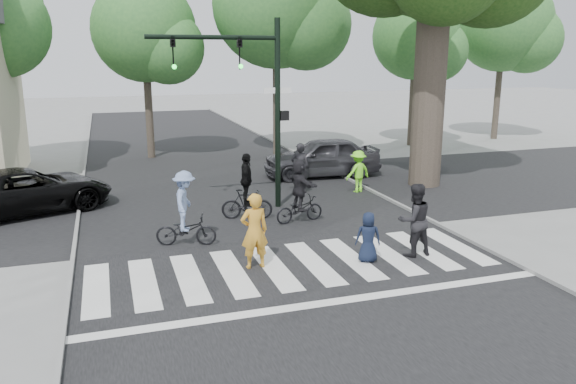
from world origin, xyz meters
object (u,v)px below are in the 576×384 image
at_px(pedestrian_adult, 414,220).
at_px(car_grey, 322,157).
at_px(pedestrian_child, 368,237).
at_px(car_suv, 27,191).
at_px(traffic_signal, 252,88).
at_px(cyclist_right, 299,194).
at_px(cyclist_left, 185,214).
at_px(pedestrian_woman, 254,231).
at_px(cyclist_mid, 247,192).

relative_size(pedestrian_adult, car_grey, 0.39).
relative_size(pedestrian_child, car_suv, 0.24).
distance_m(traffic_signal, cyclist_right, 3.69).
height_order(pedestrian_adult, cyclist_left, cyclist_left).
distance_m(pedestrian_woman, car_suv, 8.87).
xyz_separation_m(pedestrian_woman, car_suv, (-5.63, 6.85, -0.19)).
distance_m(pedestrian_child, cyclist_right, 3.68).
bearing_deg(cyclist_right, cyclist_mid, 149.73).
bearing_deg(traffic_signal, pedestrian_child, -75.57).
bearing_deg(car_grey, pedestrian_child, -10.09).
distance_m(cyclist_left, car_grey, 9.52).
relative_size(pedestrian_child, cyclist_mid, 0.61).
relative_size(traffic_signal, cyclist_right, 3.10).
bearing_deg(car_suv, cyclist_left, -158.88).
height_order(pedestrian_woman, pedestrian_adult, pedestrian_adult).
bearing_deg(cyclist_mid, car_suv, 156.09).
relative_size(pedestrian_woman, pedestrian_adult, 0.98).
bearing_deg(cyclist_right, cyclist_left, -163.28).
bearing_deg(pedestrian_child, traffic_signal, -56.17).
xyz_separation_m(car_suv, car_grey, (10.86, 2.18, 0.09)).
height_order(cyclist_left, car_grey, cyclist_left).
bearing_deg(car_grey, traffic_signal, -39.92).
bearing_deg(car_suv, traffic_signal, -125.87).
bearing_deg(cyclist_left, traffic_signal, 48.59).
bearing_deg(traffic_signal, cyclist_left, -131.41).
relative_size(cyclist_right, car_suv, 0.38).
distance_m(pedestrian_child, pedestrian_adult, 1.31).
height_order(traffic_signal, cyclist_right, traffic_signal).
height_order(traffic_signal, car_suv, traffic_signal).
bearing_deg(cyclist_right, car_suv, 154.89).
relative_size(cyclist_left, car_suv, 0.39).
bearing_deg(pedestrian_adult, cyclist_left, -28.27).
xyz_separation_m(traffic_signal, car_grey, (3.95, 3.99, -3.09)).
bearing_deg(traffic_signal, pedestrian_woman, -104.27).
xyz_separation_m(cyclist_mid, car_suv, (-6.44, 2.86, -0.12)).
relative_size(traffic_signal, pedestrian_woman, 3.31).
bearing_deg(car_suv, car_grey, -99.89).
height_order(pedestrian_child, car_suv, car_suv).
xyz_separation_m(pedestrian_woman, pedestrian_adult, (3.98, -0.41, 0.02)).
relative_size(pedestrian_adult, cyclist_right, 0.95).
height_order(traffic_signal, cyclist_left, traffic_signal).
relative_size(pedestrian_child, cyclist_left, 0.62).
bearing_deg(pedestrian_adult, cyclist_right, -66.57).
distance_m(cyclist_left, cyclist_right, 3.68).
distance_m(pedestrian_adult, cyclist_right, 4.00).
height_order(pedestrian_woman, pedestrian_child, pedestrian_woman).
bearing_deg(cyclist_mid, pedestrian_woman, -101.49).
distance_m(pedestrian_adult, cyclist_left, 5.86).
xyz_separation_m(pedestrian_child, car_grey, (2.53, 9.50, 0.19)).
height_order(cyclist_left, car_suv, cyclist_left).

